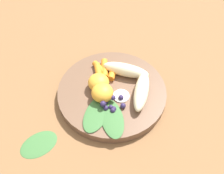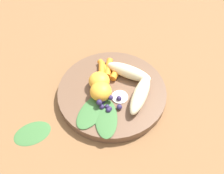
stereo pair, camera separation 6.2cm
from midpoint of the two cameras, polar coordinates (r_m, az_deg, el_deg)
The scene contains 15 objects.
ground_plane at distance 0.64m, azimuth 2.74°, elevation -2.02°, with size 2.40×2.40×0.00m, color brown.
bowl at distance 0.63m, azimuth 2.78°, elevation -1.40°, with size 0.27×0.27×0.02m, color brown.
banana_peeled_left at distance 0.64m, azimuth 6.55°, elevation 3.24°, with size 0.12×0.03×0.03m, color beige.
banana_peeled_right at distance 0.60m, azimuth 9.31°, elevation -1.89°, with size 0.12×0.03×0.03m, color beige.
orange_segment_near at distance 0.60m, azimuth 0.42°, elevation -1.20°, with size 0.05×0.05×0.04m, color #F4A833.
orange_segment_far at distance 0.62m, azimuth -0.04°, elevation 1.21°, with size 0.05×0.05×0.04m, color #F4A833.
carrot_front at distance 0.65m, azimuth 3.66°, elevation 3.28°, with size 0.02×0.02×0.05m, color orange.
carrot_mid_left at distance 0.66m, azimuth 1.88°, elevation 4.19°, with size 0.02×0.02×0.06m, color orange.
carrot_mid_right at distance 0.66m, azimuth 0.92°, elevation 4.16°, with size 0.02×0.02×0.06m, color orange.
carrot_rear at distance 0.66m, azimuth 0.36°, elevation 3.73°, with size 0.02×0.02×0.05m, color orange.
blueberry_pile at distance 0.59m, azimuth 2.19°, elevation -3.90°, with size 0.06×0.05×0.03m.
coconut_shred_patch at distance 0.61m, azimuth 4.65°, elevation -2.44°, with size 0.04×0.04×0.00m, color white.
kale_leaf_left at distance 0.58m, azimuth -1.41°, elevation -5.56°, with size 0.11×0.05×0.01m, color #3D7038.
kale_leaf_right at distance 0.57m, azimuth 1.77°, elevation -7.16°, with size 0.11×0.05×0.01m, color #3D7038.
kale_leaf_stray at distance 0.60m, azimuth -14.73°, elevation -10.17°, with size 0.08×0.06×0.01m, color #3D7038.
Camera 2 is at (0.19, -0.34, 0.51)m, focal length 40.59 mm.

